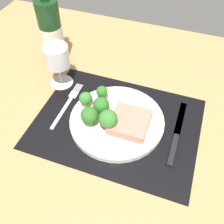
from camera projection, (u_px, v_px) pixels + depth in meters
ground_plane at (117, 126)px, 74.56cm from camera, size 140.00×110.00×3.00cm
placemat at (117, 123)px, 73.32cm from camera, size 45.59×34.53×0.30cm
plate at (117, 121)px, 72.60cm from camera, size 26.38×26.38×1.60cm
steak at (130, 122)px, 69.69cm from camera, size 10.22×10.39×2.45cm
broccoli_center at (108, 119)px, 66.90cm from camera, size 5.01×5.01×6.49cm
broccoli_back_left at (86, 99)px, 73.31cm from camera, size 3.76×3.76×4.80cm
broccoli_front_edge at (101, 106)px, 70.11cm from camera, size 4.48×4.48×6.32cm
broccoli_near_fork at (89, 116)px, 67.73cm from camera, size 4.66×4.66×6.36cm
broccoli_near_steak at (102, 92)px, 74.90cm from camera, size 3.33×3.33×4.84cm
fork at (67, 104)px, 77.47cm from camera, size 2.40×19.20×0.50cm
knife at (176, 137)px, 69.61cm from camera, size 1.80×23.00×0.80cm
wine_bottle at (51, 32)px, 83.25cm from camera, size 7.33×7.33×31.53cm
wine_glass at (57, 59)px, 77.42cm from camera, size 7.48×7.48×13.74cm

